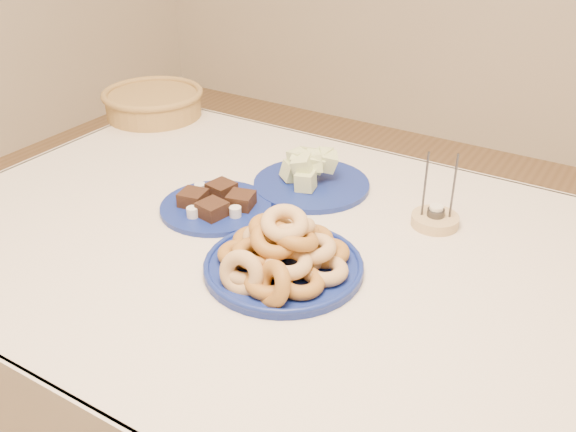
% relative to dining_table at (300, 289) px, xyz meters
% --- Properties ---
extents(dining_table, '(1.71, 1.11, 0.75)m').
position_rel_dining_table_xyz_m(dining_table, '(0.00, 0.00, 0.00)').
color(dining_table, brown).
rests_on(dining_table, ground).
extents(donut_platter, '(0.35, 0.35, 0.14)m').
position_rel_dining_table_xyz_m(donut_platter, '(0.02, -0.10, 0.14)').
color(donut_platter, navy).
rests_on(donut_platter, dining_table).
extents(melon_plate, '(0.31, 0.31, 0.10)m').
position_rel_dining_table_xyz_m(melon_plate, '(-0.12, 0.25, 0.14)').
color(melon_plate, navy).
rests_on(melon_plate, dining_table).
extents(brownie_plate, '(0.29, 0.29, 0.05)m').
position_rel_dining_table_xyz_m(brownie_plate, '(-0.25, 0.04, 0.12)').
color(brownie_plate, navy).
rests_on(brownie_plate, dining_table).
extents(wicker_basket, '(0.41, 0.41, 0.08)m').
position_rel_dining_table_xyz_m(wicker_basket, '(-0.79, 0.43, 0.15)').
color(wicker_basket, olive).
rests_on(wicker_basket, dining_table).
extents(candle_holder, '(0.14, 0.14, 0.18)m').
position_rel_dining_table_xyz_m(candle_holder, '(0.20, 0.24, 0.12)').
color(candle_holder, tan).
rests_on(candle_holder, dining_table).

